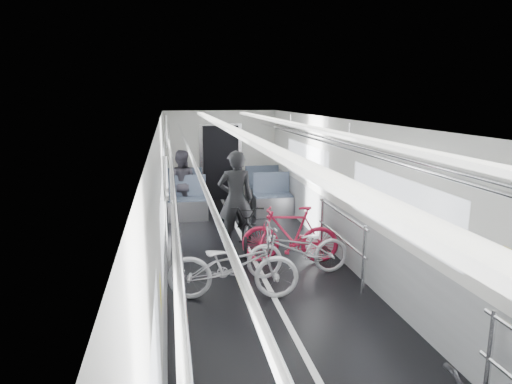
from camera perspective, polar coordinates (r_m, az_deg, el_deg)
The scene contains 7 objects.
car_shell at distance 7.31m, azimuth 0.22°, elevation -1.08°, with size 3.02×14.01×2.41m.
bike_left_far at distance 6.38m, azimuth -2.87°, elevation -9.18°, with size 0.63×1.81×0.95m, color #B8B8BD.
bike_right_mid at distance 7.18m, azimuth 5.34°, elevation -7.14°, with size 0.57×1.65×0.87m, color #B4B3B8.
bike_right_far at distance 7.72m, azimuth 4.28°, elevation -5.32°, with size 0.46×1.62×0.98m, color #A71431.
bike_aisle at distance 8.47m, azimuth -0.92°, elevation -4.06°, with size 0.58×1.67×0.88m, color black.
person_standing at distance 8.42m, azimuth -2.54°, elevation -0.90°, with size 0.66×0.43×1.81m, color black.
person_seated at distance 10.81m, azimuth -9.31°, elevation 1.12°, with size 0.75×0.59×1.55m, color #312E36.
Camera 1 is at (-1.37, -5.21, 2.77)m, focal length 32.00 mm.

